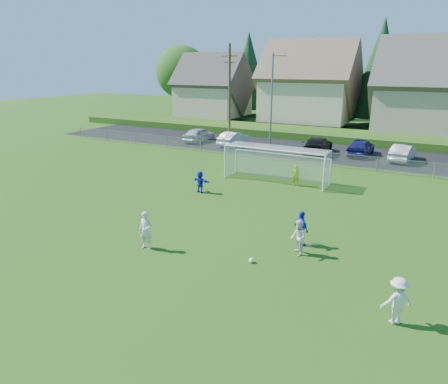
% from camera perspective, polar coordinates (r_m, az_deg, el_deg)
% --- Properties ---
extents(ground, '(160.00, 160.00, 0.00)m').
position_cam_1_polar(ground, '(16.20, -13.78, -12.43)').
color(ground, '#193D0C').
rests_on(ground, ground).
extents(asphalt_lot, '(60.00, 60.00, 0.00)m').
position_cam_1_polar(asphalt_lot, '(39.74, 13.43, 5.66)').
color(asphalt_lot, black).
rests_on(asphalt_lot, ground).
extents(grass_embankment, '(70.00, 6.00, 0.80)m').
position_cam_1_polar(grass_embankment, '(46.85, 15.89, 7.75)').
color(grass_embankment, '#1E420F').
rests_on(grass_embankment, ground).
extents(soccer_ball, '(0.22, 0.22, 0.22)m').
position_cam_1_polar(soccer_ball, '(17.14, 3.92, -9.71)').
color(soccer_ball, white).
rests_on(soccer_ball, ground).
extents(player_white_a, '(0.68, 0.48, 1.77)m').
position_cam_1_polar(player_white_a, '(18.36, -11.12, -5.43)').
color(player_white_a, silver).
rests_on(player_white_a, ground).
extents(player_white_b, '(0.93, 0.99, 1.62)m').
position_cam_1_polar(player_white_b, '(17.79, 10.57, -6.43)').
color(player_white_b, silver).
rests_on(player_white_b, ground).
extents(player_white_c, '(1.20, 1.08, 1.62)m').
position_cam_1_polar(player_white_c, '(14.33, 23.52, -14.04)').
color(player_white_c, silver).
rests_on(player_white_c, ground).
extents(player_blue_a, '(1.02, 0.91, 1.66)m').
position_cam_1_polar(player_blue_a, '(18.74, 10.97, -5.11)').
color(player_blue_a, '#151BCD').
rests_on(player_blue_a, ground).
extents(player_blue_b, '(1.39, 0.69, 1.44)m').
position_cam_1_polar(player_blue_b, '(26.01, -3.41, 1.46)').
color(player_blue_b, '#151BCD').
rests_on(player_blue_b, ground).
extents(goalkeeper, '(0.57, 0.40, 1.48)m').
position_cam_1_polar(goalkeeper, '(27.91, 10.19, 2.38)').
color(goalkeeper, '#A9DE1A').
rests_on(goalkeeper, ground).
extents(car_a, '(1.90, 4.48, 1.51)m').
position_cam_1_polar(car_a, '(43.75, -3.60, 8.19)').
color(car_a, '#B3B7BC').
rests_on(car_a, ground).
extents(car_b, '(1.71, 4.39, 1.43)m').
position_cam_1_polar(car_b, '(41.52, 1.34, 7.64)').
color(car_b, silver).
rests_on(car_b, ground).
extents(car_d, '(2.66, 5.53, 1.55)m').
position_cam_1_polar(car_d, '(38.68, 13.23, 6.52)').
color(car_d, black).
rests_on(car_d, ground).
extents(car_e, '(2.03, 4.67, 1.57)m').
position_cam_1_polar(car_e, '(38.95, 18.96, 6.12)').
color(car_e, '#171751').
rests_on(car_e, ground).
extents(car_f, '(1.99, 4.51, 1.44)m').
position_cam_1_polar(car_f, '(38.02, 24.17, 5.15)').
color(car_f, silver).
rests_on(car_f, ground).
extents(soccer_goal, '(7.42, 1.90, 2.50)m').
position_cam_1_polar(soccer_goal, '(28.70, 7.61, 4.76)').
color(soccer_goal, white).
rests_on(soccer_goal, ground).
extents(chainlink_fence, '(52.06, 0.06, 1.20)m').
position_cam_1_polar(chainlink_fence, '(34.43, 11.08, 5.05)').
color(chainlink_fence, gray).
rests_on(chainlink_fence, ground).
extents(streetlight, '(1.38, 0.18, 9.00)m').
position_cam_1_polar(streetlight, '(38.99, 6.88, 12.98)').
color(streetlight, slate).
rests_on(streetlight, ground).
extents(utility_pole, '(1.60, 0.26, 10.00)m').
position_cam_1_polar(utility_pole, '(41.96, 0.80, 13.85)').
color(utility_pole, '#473321').
rests_on(utility_pole, ground).
extents(houses_row, '(53.90, 11.45, 13.27)m').
position_cam_1_polar(houses_row, '(53.23, 20.56, 15.96)').
color(houses_row, tan).
rests_on(houses_row, ground).
extents(tree_row, '(65.98, 12.36, 13.80)m').
position_cam_1_polar(tree_row, '(59.58, 20.51, 15.64)').
color(tree_row, '#382616').
rests_on(tree_row, ground).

